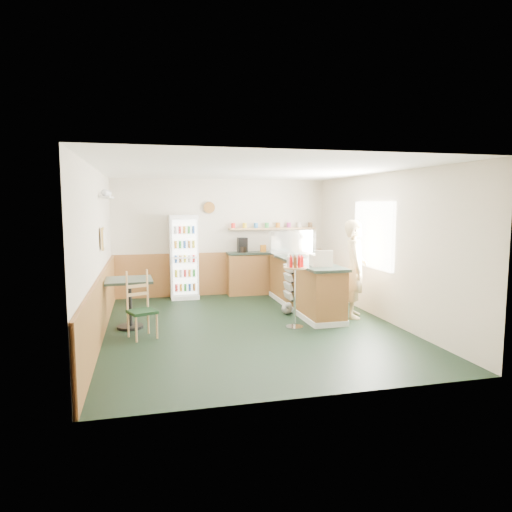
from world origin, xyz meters
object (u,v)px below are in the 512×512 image
object	(u,v)px
cafe_chair	(142,302)
drinks_fridge	(184,257)
shopkeeper	(355,269)
cafe_table	(129,294)
condiment_stand	(295,279)
cash_register	(321,260)
display_case	(292,243)

from	to	relation	value
cafe_chair	drinks_fridge	bearing A→B (deg)	49.89
shopkeeper	cafe_table	distance (m)	4.12
drinks_fridge	cafe_table	xyz separation A→B (m)	(-1.13, -2.32, -0.34)
cafe_table	condiment_stand	bearing A→B (deg)	-13.16
cafe_table	cafe_chair	distance (m)	0.61
cafe_table	cafe_chair	bearing A→B (deg)	-69.12
condiment_stand	shopkeeper	bearing A→B (deg)	18.09
cash_register	cafe_chair	world-z (taller)	cash_register
drinks_fridge	cafe_chair	size ratio (longest dim) A/B	1.76
drinks_fridge	condiment_stand	distance (m)	3.39
cafe_chair	display_case	bearing A→B (deg)	9.67
cash_register	drinks_fridge	bearing A→B (deg)	138.55
cafe_table	drinks_fridge	bearing A→B (deg)	63.96
cash_register	cafe_table	world-z (taller)	cash_register
cafe_chair	condiment_stand	bearing A→B (deg)	-24.30
cafe_table	shopkeeper	bearing A→B (deg)	-3.00
cash_register	cafe_table	size ratio (longest dim) A/B	0.43
drinks_fridge	cafe_chair	bearing A→B (deg)	-107.64
drinks_fridge	shopkeeper	bearing A→B (deg)	-40.55
display_case	condiment_stand	distance (m)	2.21
cafe_table	display_case	bearing A→B (deg)	22.87
cash_register	shopkeeper	xyz separation A→B (m)	(0.70, 0.04, -0.19)
cash_register	condiment_stand	world-z (taller)	condiment_stand
condiment_stand	display_case	bearing A→B (deg)	73.26
display_case	cafe_chair	bearing A→B (deg)	-147.86
display_case	drinks_fridge	bearing A→B (deg)	158.59
condiment_stand	drinks_fridge	bearing A→B (deg)	118.89
display_case	condiment_stand	bearing A→B (deg)	-106.74
drinks_fridge	cafe_table	bearing A→B (deg)	-116.04
cafe_table	cafe_chair	xyz separation A→B (m)	(0.22, -0.57, -0.05)
shopkeeper	condiment_stand	world-z (taller)	shopkeeper
shopkeeper	cafe_chair	world-z (taller)	shopkeeper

